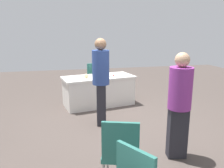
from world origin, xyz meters
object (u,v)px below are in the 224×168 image
Objects in this scene: laptop_silver at (103,75)px; scissors_red at (113,76)px; yarn_ball at (86,76)px; chair_tucked_left at (121,150)px; person_presenter at (179,101)px; person_attendee_standing at (101,78)px; chair_near_front at (93,76)px; table_foreground at (99,91)px.

laptop_silver is 2.09× the size of scissors_red.
chair_tucked_left is at bearing 90.76° from yarn_ball.
scissors_red is at bearing -168.77° from yarn_ball.
person_attendee_standing reaches higher than person_presenter.
person_attendee_standing is (0.16, 2.25, 0.42)m from chair_near_front.
person_presenter is (-1.04, -0.56, 0.36)m from chair_tucked_left.
yarn_ball is at bearing 16.15° from person_attendee_standing.
person_attendee_standing is at bearing -101.80° from chair_near_front.
scissors_red is (-0.68, -3.35, 0.22)m from chair_tucked_left.
yarn_ball is 0.74m from scissors_red.
yarn_ball is (0.33, 1.11, 0.24)m from chair_near_front.
person_presenter reaches higher than yarn_ball.
laptop_silver is at bearing 171.73° from table_foreground.
chair_tucked_left reaches higher than yarn_ball.
scissors_red is (0.35, -2.78, -0.14)m from person_presenter.
yarn_ball is (0.33, 0.14, 0.43)m from table_foreground.
laptop_silver is at bearing -91.45° from chair_near_front.
yarn_ball is at bearing -61.60° from scissors_red.
chair_tucked_left is 3.21m from yarn_ball.
person_presenter is 0.91× the size of person_attendee_standing.
chair_tucked_left is 1.23m from person_presenter.
chair_tucked_left is 2.51× the size of laptop_silver.
person_attendee_standing is 1.30m from laptop_silver.
person_attendee_standing is (0.91, -1.50, 0.09)m from person_presenter.
person_attendee_standing reaches higher than laptop_silver.
laptop_silver reaches higher than table_foreground.
person_attendee_standing is 16.43× the size of yarn_ball.
person_presenter reaches higher than chair_near_front.
laptop_silver is at bearing 101.29° from chair_tucked_left.
chair_near_front is at bearing -89.85° from table_foreground.
table_foreground is 17.91× the size of yarn_ball.
person_presenter is 1.76m from person_attendee_standing.
person_attendee_standing is (-0.13, -2.07, 0.45)m from chair_tucked_left.
person_presenter is 2.84m from laptop_silver.
table_foreground is 2.04× the size of chair_tucked_left.
chair_tucked_left is 3.42m from scissors_red.
chair_near_front is 5.42× the size of scissors_red.
scissors_red is at bearing 96.56° from chair_tucked_left.
yarn_ball reaches higher than scissors_red.
chair_near_front reaches higher than yarn_ball.
person_attendee_standing is 9.80× the size of scissors_red.
chair_tucked_left is 0.58× the size of person_presenter.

